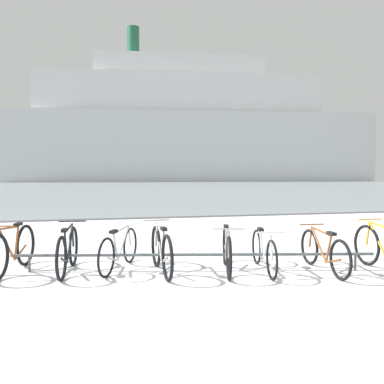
# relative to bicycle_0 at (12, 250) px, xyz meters

# --- Properties ---
(ground) EXTENTS (80.00, 132.00, 0.08)m
(ground) POSITION_rel_bicycle_0_xyz_m (2.37, 51.01, -0.42)
(ground) COLOR white
(bike_rack) EXTENTS (5.99, 1.22, 0.31)m
(bike_rack) POSITION_rel_bicycle_0_xyz_m (2.95, -0.54, -0.11)
(bike_rack) COLOR #4C5156
(bike_rack) RESTS_ON ground
(bicycle_0) EXTENTS (0.54, 1.73, 0.85)m
(bicycle_0) POSITION_rel_bicycle_0_xyz_m (0.00, 0.00, 0.00)
(bicycle_0) COLOR black
(bicycle_0) RESTS_ON ground
(bicycle_1) EXTENTS (0.46, 1.69, 0.82)m
(bicycle_1) POSITION_rel_bicycle_0_xyz_m (0.89, -0.19, -0.01)
(bicycle_1) COLOR black
(bicycle_1) RESTS_ON ground
(bicycle_2) EXTENTS (0.76, 1.57, 0.76)m
(bicycle_2) POSITION_rel_bicycle_0_xyz_m (1.73, -0.15, -0.04)
(bicycle_2) COLOR black
(bicycle_2) RESTS_ON ground
(bicycle_3) EXTENTS (0.46, 1.70, 0.84)m
(bicycle_3) POSITION_rel_bicycle_0_xyz_m (2.40, -0.56, -0.00)
(bicycle_3) COLOR black
(bicycle_3) RESTS_ON ground
(bicycle_4) EXTENTS (0.56, 1.67, 0.80)m
(bicycle_4) POSITION_rel_bicycle_0_xyz_m (3.48, -0.69, -0.02)
(bicycle_4) COLOR black
(bicycle_4) RESTS_ON ground
(bicycle_5) EXTENTS (0.46, 1.68, 0.74)m
(bicycle_5) POSITION_rel_bicycle_0_xyz_m (4.09, -0.80, -0.04)
(bicycle_5) COLOR black
(bicycle_5) RESTS_ON ground
(bicycle_6) EXTENTS (0.46, 1.69, 0.75)m
(bicycle_6) POSITION_rel_bicycle_0_xyz_m (5.07, -1.03, -0.04)
(bicycle_6) COLOR black
(bicycle_6) RESTS_ON ground
(ferry_ship) EXTENTS (58.95, 17.00, 24.27)m
(ferry_ship) POSITION_rel_bicycle_0_xyz_m (14.33, 56.55, 7.75)
(ferry_ship) COLOR silver
(ferry_ship) RESTS_ON ground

